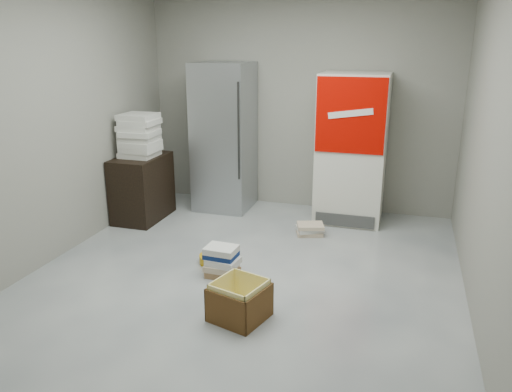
{
  "coord_description": "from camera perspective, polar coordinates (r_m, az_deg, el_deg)",
  "views": [
    {
      "loc": [
        1.37,
        -3.9,
        2.16
      ],
      "look_at": [
        -0.03,
        0.7,
        0.66
      ],
      "focal_mm": 35.0,
      "sensor_mm": 36.0,
      "label": 1
    }
  ],
  "objects": [
    {
      "name": "ground",
      "position": [
        4.66,
        -2.18,
        -10.25
      ],
      "size": [
        5.0,
        5.0,
        0.0
      ],
      "primitive_type": "plane",
      "color": "beige",
      "rests_on": "ground"
    },
    {
      "name": "room_shell",
      "position": [
        4.15,
        -2.47,
        12.35
      ],
      "size": [
        4.04,
        5.04,
        2.82
      ],
      "color": "gray",
      "rests_on": "ground"
    },
    {
      "name": "steel_fridge",
      "position": [
        6.55,
        -3.64,
        6.7
      ],
      "size": [
        0.7,
        0.72,
        1.9
      ],
      "color": "#AAADB2",
      "rests_on": "ground"
    },
    {
      "name": "coke_cooler",
      "position": [
        6.18,
        10.89,
        5.34
      ],
      "size": [
        0.8,
        0.73,
        1.8
      ],
      "color": "silver",
      "rests_on": "ground"
    },
    {
      "name": "wood_shelf",
      "position": [
        6.38,
        -12.86,
        0.93
      ],
      "size": [
        0.5,
        0.8,
        0.8
      ],
      "primitive_type": "cube",
      "color": "black",
      "rests_on": "ground"
    },
    {
      "name": "supply_box_stack",
      "position": [
        6.23,
        -13.17,
        6.76
      ],
      "size": [
        0.44,
        0.45,
        0.52
      ],
      "color": "silver",
      "rests_on": "wood_shelf"
    },
    {
      "name": "phonebook_stack_main",
      "position": [
        4.8,
        -3.91,
        -7.45
      ],
      "size": [
        0.34,
        0.27,
        0.3
      ],
      "rotation": [
        0.0,
        0.0,
        -0.17
      ],
      "color": "#926C47",
      "rests_on": "ground"
    },
    {
      "name": "phonebook_stack_side",
      "position": [
        5.83,
        6.19,
        -3.77
      ],
      "size": [
        0.37,
        0.35,
        0.13
      ],
      "rotation": [
        0.0,
        0.0,
        0.36
      ],
      "color": "beige",
      "rests_on": "ground"
    },
    {
      "name": "cardboard_box",
      "position": [
        4.11,
        -1.9,
        -12.14
      ],
      "size": [
        0.5,
        0.5,
        0.32
      ],
      "rotation": [
        0.0,
        0.0,
        -0.29
      ],
      "color": "yellow",
      "rests_on": "ground"
    },
    {
      "name": "bucket_lid",
      "position": [
        5.11,
        -4.72,
        -7.16
      ],
      "size": [
        0.39,
        0.39,
        0.08
      ],
      "primitive_type": "cylinder",
      "rotation": [
        0.0,
        0.0,
        0.27
      ],
      "color": "#C38C08",
      "rests_on": "ground"
    }
  ]
}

